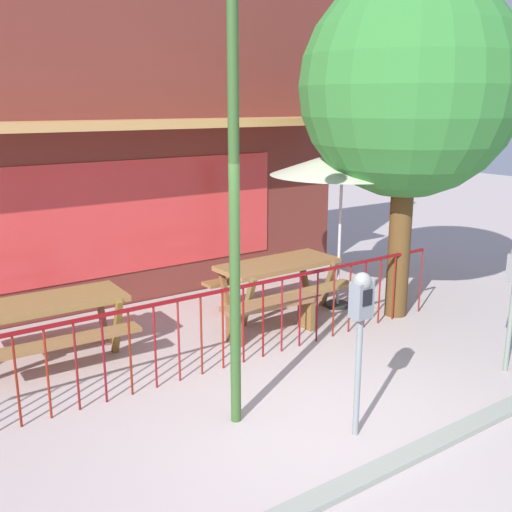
{
  "coord_description": "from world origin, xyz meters",
  "views": [
    {
      "loc": [
        -3.38,
        -3.83,
        3.01
      ],
      "look_at": [
        0.75,
        2.07,
        1.16
      ],
      "focal_mm": 41.92,
      "sensor_mm": 36.0,
      "label": 1
    }
  ],
  "objects_px": {
    "parking_meter_far": "(361,312)",
    "street_tree": "(409,88)",
    "picnic_table_right": "(278,273)",
    "patio_bench": "(272,311)",
    "picnic_table_left": "(47,313)",
    "street_lamp": "(234,141)",
    "patio_umbrella": "(342,163)"
  },
  "relations": [
    {
      "from": "parking_meter_far",
      "to": "street_tree",
      "type": "height_order",
      "value": "street_tree"
    },
    {
      "from": "picnic_table_right",
      "to": "patio_bench",
      "type": "height_order",
      "value": "picnic_table_right"
    },
    {
      "from": "picnic_table_left",
      "to": "street_lamp",
      "type": "xyz_separation_m",
      "value": [
        1.07,
        -2.42,
        2.08
      ]
    },
    {
      "from": "picnic_table_left",
      "to": "street_tree",
      "type": "bearing_deg",
      "value": -14.88
    },
    {
      "from": "picnic_table_left",
      "to": "parking_meter_far",
      "type": "relative_size",
      "value": 1.17
    },
    {
      "from": "patio_bench",
      "to": "picnic_table_right",
      "type": "bearing_deg",
      "value": 47.89
    },
    {
      "from": "street_tree",
      "to": "picnic_table_right",
      "type": "bearing_deg",
      "value": 141.93
    },
    {
      "from": "picnic_table_right",
      "to": "parking_meter_far",
      "type": "xyz_separation_m",
      "value": [
        -1.43,
        -3.11,
        0.61
      ]
    },
    {
      "from": "parking_meter_far",
      "to": "patio_umbrella",
      "type": "bearing_deg",
      "value": 50.2
    },
    {
      "from": "picnic_table_left",
      "to": "street_lamp",
      "type": "distance_m",
      "value": 3.37
    },
    {
      "from": "picnic_table_left",
      "to": "patio_umbrella",
      "type": "bearing_deg",
      "value": -6.59
    },
    {
      "from": "patio_bench",
      "to": "parking_meter_far",
      "type": "bearing_deg",
      "value": -108.4
    },
    {
      "from": "street_tree",
      "to": "street_lamp",
      "type": "distance_m",
      "value": 3.79
    },
    {
      "from": "patio_bench",
      "to": "parking_meter_far",
      "type": "xyz_separation_m",
      "value": [
        -0.8,
        -2.42,
        0.86
      ]
    },
    {
      "from": "patio_bench",
      "to": "street_tree",
      "type": "xyz_separation_m",
      "value": [
        1.98,
        -0.37,
        2.85
      ]
    },
    {
      "from": "patio_bench",
      "to": "street_tree",
      "type": "relative_size",
      "value": 0.3
    },
    {
      "from": "patio_bench",
      "to": "street_lamp",
      "type": "distance_m",
      "value": 3.23
    },
    {
      "from": "picnic_table_left",
      "to": "patio_umbrella",
      "type": "xyz_separation_m",
      "value": [
        4.17,
        -0.48,
        1.56
      ]
    },
    {
      "from": "patio_umbrella",
      "to": "street_tree",
      "type": "bearing_deg",
      "value": -58.49
    },
    {
      "from": "patio_bench",
      "to": "street_tree",
      "type": "distance_m",
      "value": 3.5
    },
    {
      "from": "patio_bench",
      "to": "street_lamp",
      "type": "relative_size",
      "value": 0.34
    },
    {
      "from": "picnic_table_left",
      "to": "street_tree",
      "type": "relative_size",
      "value": 0.39
    },
    {
      "from": "patio_umbrella",
      "to": "patio_bench",
      "type": "distance_m",
      "value": 2.4
    },
    {
      "from": "patio_bench",
      "to": "picnic_table_left",
      "type": "bearing_deg",
      "value": 162.07
    },
    {
      "from": "picnic_table_right",
      "to": "street_tree",
      "type": "xyz_separation_m",
      "value": [
        1.36,
        -1.06,
        2.6
      ]
    },
    {
      "from": "patio_umbrella",
      "to": "parking_meter_far",
      "type": "distance_m",
      "value": 3.76
    },
    {
      "from": "street_tree",
      "to": "street_lamp",
      "type": "relative_size",
      "value": 1.13
    },
    {
      "from": "picnic_table_right",
      "to": "street_tree",
      "type": "height_order",
      "value": "street_tree"
    },
    {
      "from": "picnic_table_right",
      "to": "street_lamp",
      "type": "relative_size",
      "value": 0.44
    },
    {
      "from": "patio_umbrella",
      "to": "street_tree",
      "type": "relative_size",
      "value": 0.5
    },
    {
      "from": "patio_umbrella",
      "to": "picnic_table_left",
      "type": "bearing_deg",
      "value": 173.41
    },
    {
      "from": "patio_umbrella",
      "to": "parking_meter_far",
      "type": "relative_size",
      "value": 1.5
    }
  ]
}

